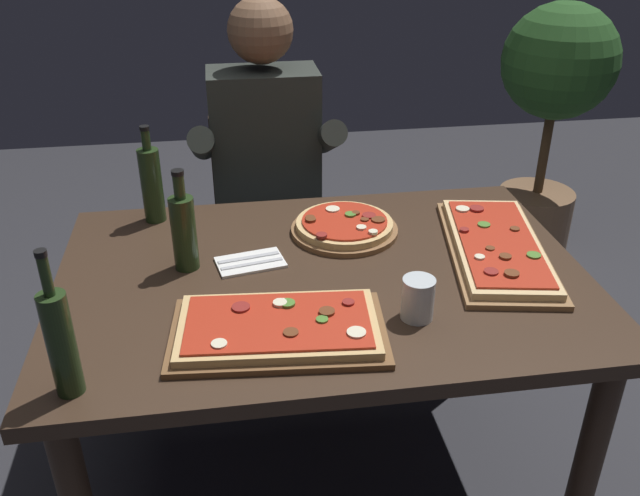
# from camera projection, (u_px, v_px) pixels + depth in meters

# --- Properties ---
(ground_plane) EXTENTS (6.40, 6.40, 0.00)m
(ground_plane) POSITION_uv_depth(u_px,v_px,m) (322.00, 472.00, 2.15)
(ground_plane) COLOR #2D2D33
(dining_table) EXTENTS (1.40, 0.96, 0.74)m
(dining_table) POSITION_uv_depth(u_px,v_px,m) (323.00, 303.00, 1.84)
(dining_table) COLOR #3D2B1E
(dining_table) RESTS_ON ground_plane
(pizza_rectangular_front) EXTENTS (0.52, 0.33, 0.05)m
(pizza_rectangular_front) POSITION_uv_depth(u_px,v_px,m) (279.00, 328.00, 1.54)
(pizza_rectangular_front) COLOR brown
(pizza_rectangular_front) RESTS_ON dining_table
(pizza_rectangular_left) EXTENTS (0.36, 0.62, 0.05)m
(pizza_rectangular_left) POSITION_uv_depth(u_px,v_px,m) (497.00, 247.00, 1.88)
(pizza_rectangular_left) COLOR olive
(pizza_rectangular_left) RESTS_ON dining_table
(pizza_round_far) EXTENTS (0.32, 0.32, 0.05)m
(pizza_round_far) POSITION_uv_depth(u_px,v_px,m) (344.00, 226.00, 1.99)
(pizza_round_far) COLOR brown
(pizza_round_far) RESTS_ON dining_table
(wine_bottle_dark) EXTENTS (0.06, 0.06, 0.30)m
(wine_bottle_dark) POSITION_uv_depth(u_px,v_px,m) (152.00, 183.00, 2.02)
(wine_bottle_dark) COLOR #233819
(wine_bottle_dark) RESTS_ON dining_table
(oil_bottle_amber) EXTENTS (0.06, 0.06, 0.33)m
(oil_bottle_amber) POSITION_uv_depth(u_px,v_px,m) (61.00, 341.00, 1.33)
(oil_bottle_amber) COLOR #233819
(oil_bottle_amber) RESTS_ON dining_table
(vinegar_bottle_green) EXTENTS (0.07, 0.07, 0.28)m
(vinegar_bottle_green) POSITION_uv_depth(u_px,v_px,m) (184.00, 230.00, 1.77)
(vinegar_bottle_green) COLOR #233819
(vinegar_bottle_green) RESTS_ON dining_table
(tumbler_near_camera) EXTENTS (0.08, 0.08, 0.11)m
(tumbler_near_camera) POSITION_uv_depth(u_px,v_px,m) (418.00, 299.00, 1.59)
(tumbler_near_camera) COLOR silver
(tumbler_near_camera) RESTS_ON dining_table
(napkin_cutlery_set) EXTENTS (0.20, 0.14, 0.01)m
(napkin_cutlery_set) POSITION_uv_depth(u_px,v_px,m) (250.00, 262.00, 1.84)
(napkin_cutlery_set) COLOR white
(napkin_cutlery_set) RESTS_ON dining_table
(diner_chair) EXTENTS (0.44, 0.44, 0.87)m
(diner_chair) POSITION_uv_depth(u_px,v_px,m) (267.00, 219.00, 2.65)
(diner_chair) COLOR black
(diner_chair) RESTS_ON ground_plane
(seated_diner) EXTENTS (0.53, 0.41, 1.33)m
(seated_diner) POSITION_uv_depth(u_px,v_px,m) (267.00, 170.00, 2.42)
(seated_diner) COLOR #23232D
(seated_diner) RESTS_ON ground_plane
(potted_plant_corner) EXTENTS (0.51, 0.51, 1.21)m
(potted_plant_corner) POSITION_uv_depth(u_px,v_px,m) (552.00, 105.00, 3.04)
(potted_plant_corner) COLOR #846042
(potted_plant_corner) RESTS_ON ground_plane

